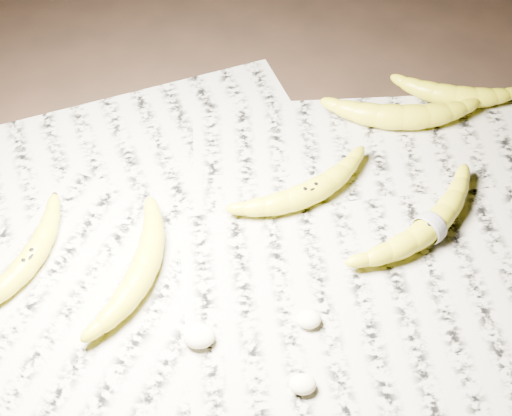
{
  "coord_description": "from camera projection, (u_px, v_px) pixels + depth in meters",
  "views": [
    {
      "loc": [
        -0.04,
        -0.57,
        0.78
      ],
      "look_at": [
        -0.0,
        0.03,
        0.05
      ],
      "focal_mm": 50.0,
      "sensor_mm": 36.0,
      "label": 1
    }
  ],
  "objects": [
    {
      "name": "flesh_chunk_b",
      "position": [
        303.0,
        383.0,
        0.82
      ],
      "size": [
        0.03,
        0.03,
        0.02
      ],
      "primitive_type": "ellipsoid",
      "color": "beige",
      "rests_on": "newspaper_patch"
    },
    {
      "name": "flesh_chunk_c",
      "position": [
        309.0,
        318.0,
        0.87
      ],
      "size": [
        0.03,
        0.03,
        0.02
      ],
      "primitive_type": "ellipsoid",
      "color": "beige",
      "rests_on": "newspaper_patch"
    },
    {
      "name": "flesh_chunk_a",
      "position": [
        199.0,
        335.0,
        0.85
      ],
      "size": [
        0.04,
        0.03,
        0.02
      ],
      "primitive_type": "ellipsoid",
      "color": "beige",
      "rests_on": "newspaper_patch"
    },
    {
      "name": "ground",
      "position": [
        259.0,
        247.0,
        0.96
      ],
      "size": [
        3.0,
        3.0,
        0.0
      ],
      "primitive_type": "plane",
      "color": "black",
      "rests_on": "ground"
    },
    {
      "name": "banana_upper_a",
      "position": [
        402.0,
        115.0,
        1.08
      ],
      "size": [
        0.21,
        0.08,
        0.04
      ],
      "primitive_type": null,
      "rotation": [
        0.0,
        0.0,
        -0.07
      ],
      "color": "gold",
      "rests_on": "newspaper_patch"
    },
    {
      "name": "newspaper_patch",
      "position": [
        267.0,
        252.0,
        0.95
      ],
      "size": [
        0.9,
        0.7,
        0.01
      ],
      "primitive_type": "cube",
      "color": "#A59F8D",
      "rests_on": "ground"
    },
    {
      "name": "measuring_tape",
      "position": [
        430.0,
        226.0,
        0.95
      ],
      "size": [
        0.03,
        0.04,
        0.05
      ],
      "primitive_type": "torus",
      "rotation": [
        0.0,
        1.57,
        0.68
      ],
      "color": "white",
      "rests_on": "newspaper_patch"
    },
    {
      "name": "banana_taped",
      "position": [
        430.0,
        226.0,
        0.95
      ],
      "size": [
        0.21,
        0.18,
        0.04
      ],
      "primitive_type": null,
      "rotation": [
        0.0,
        0.0,
        0.68
      ],
      "color": "gold",
      "rests_on": "newspaper_patch"
    },
    {
      "name": "banana_left_a",
      "position": [
        28.0,
        260.0,
        0.92
      ],
      "size": [
        0.13,
        0.19,
        0.03
      ],
      "primitive_type": null,
      "rotation": [
        0.0,
        0.0,
        1.11
      ],
      "color": "gold",
      "rests_on": "newspaper_patch"
    },
    {
      "name": "banana_center",
      "position": [
        309.0,
        191.0,
        0.99
      ],
      "size": [
        0.2,
        0.14,
        0.04
      ],
      "primitive_type": null,
      "rotation": [
        0.0,
        0.0,
        0.47
      ],
      "color": "gold",
      "rests_on": "newspaper_patch"
    },
    {
      "name": "banana_left_b",
      "position": [
        143.0,
        269.0,
        0.91
      ],
      "size": [
        0.12,
        0.2,
        0.04
      ],
      "primitive_type": null,
      "rotation": [
        0.0,
        0.0,
        1.24
      ],
      "color": "gold",
      "rests_on": "newspaper_patch"
    },
    {
      "name": "banana_upper_b",
      "position": [
        455.0,
        94.0,
        1.12
      ],
      "size": [
        0.18,
        0.09,
        0.03
      ],
      "primitive_type": null,
      "rotation": [
        0.0,
        0.0,
        -0.24
      ],
      "color": "gold",
      "rests_on": "newspaper_patch"
    }
  ]
}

